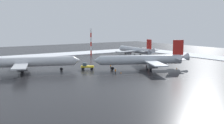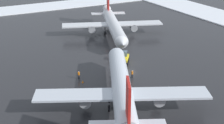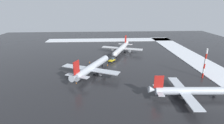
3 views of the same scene
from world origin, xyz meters
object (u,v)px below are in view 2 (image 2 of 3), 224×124
Objects in this scene: ground_crew_mid_apron at (132,74)px; ground_crew_beside_wing at (79,74)px; airplane_parked_starboard at (121,87)px; pushback_tug at (124,57)px; traffic_cone_mid_line at (83,82)px; airplane_far_rear at (113,25)px.

ground_crew_beside_wing is at bearing -104.25° from ground_crew_mid_apron.
airplane_parked_starboard reaches higher than pushback_tug.
ground_crew_beside_wing is at bearing -2.33° from traffic_cone_mid_line.
ground_crew_beside_wing is at bearing -21.19° from airplane_far_rear.
airplane_parked_starboard reaches higher than ground_crew_mid_apron.
airplane_far_rear reaches higher than pushback_tug.
traffic_cone_mid_line is at bearing 149.18° from ground_crew_beside_wing.
airplane_parked_starboard is 19.51× the size of ground_crew_mid_apron.
airplane_far_rear reaches higher than ground_crew_mid_apron.
ground_crew_mid_apron is (-8.50, 2.86, -0.31)m from pushback_tug.
pushback_tug is at bearing -102.51° from ground_crew_beside_wing.
ground_crew_beside_wing is at bearing 34.65° from airplane_parked_starboard.
ground_crew_beside_wing is (4.83, 9.97, 0.00)m from ground_crew_mid_apron.
pushback_tug is 14.22m from traffic_cone_mid_line.
airplane_parked_starboard is 20.69m from pushback_tug.
airplane_parked_starboard reaches higher than ground_crew_beside_wing.
pushback_tug is at bearing 173.04° from ground_crew_mid_apron.
traffic_cone_mid_line is (2.62, 10.06, -0.70)m from ground_crew_mid_apron.
traffic_cone_mid_line is (-5.88, 12.91, -1.01)m from pushback_tug.
airplane_parked_starboard is at bearing -175.24° from pushback_tug.
ground_crew_beside_wing is (-22.44, 20.24, -2.47)m from airplane_far_rear.
ground_crew_beside_wing reaches higher than traffic_cone_mid_line.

